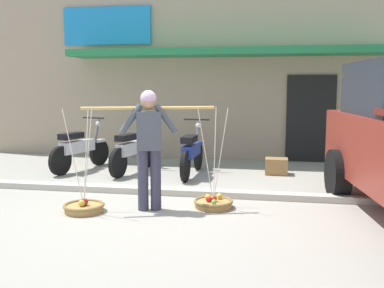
{
  "coord_description": "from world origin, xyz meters",
  "views": [
    {
      "loc": [
        1.58,
        -6.15,
        1.75
      ],
      "look_at": [
        0.34,
        0.6,
        0.85
      ],
      "focal_mm": 41.39,
      "sensor_mm": 36.0,
      "label": 1
    }
  ],
  "objects_px": {
    "fruit_vendor": "(149,142)",
    "wooden_crate": "(276,166)",
    "motorcycle_second_in_row": "(133,151)",
    "fruit_basket_left_side": "(84,206)",
    "fruit_basket_right_side": "(213,202)",
    "motorcycle_third_in_row": "(192,153)",
    "motorcycle_nearest_shop": "(80,149)"
  },
  "relations": [
    {
      "from": "fruit_vendor",
      "to": "fruit_basket_left_side",
      "type": "distance_m",
      "value": 1.29
    },
    {
      "from": "motorcycle_third_in_row",
      "to": "fruit_basket_left_side",
      "type": "bearing_deg",
      "value": -110.17
    },
    {
      "from": "motorcycle_nearest_shop",
      "to": "motorcycle_second_in_row",
      "type": "relative_size",
      "value": 0.99
    },
    {
      "from": "wooden_crate",
      "to": "fruit_basket_right_side",
      "type": "bearing_deg",
      "value": -108.93
    },
    {
      "from": "fruit_basket_left_side",
      "to": "motorcycle_third_in_row",
      "type": "relative_size",
      "value": 0.8
    },
    {
      "from": "fruit_vendor",
      "to": "fruit_basket_right_side",
      "type": "bearing_deg",
      "value": 17.43
    },
    {
      "from": "motorcycle_second_in_row",
      "to": "wooden_crate",
      "type": "distance_m",
      "value": 2.91
    },
    {
      "from": "fruit_vendor",
      "to": "motorcycle_second_in_row",
      "type": "distance_m",
      "value": 2.85
    },
    {
      "from": "fruit_vendor",
      "to": "fruit_basket_left_side",
      "type": "height_order",
      "value": "fruit_vendor"
    },
    {
      "from": "motorcycle_second_in_row",
      "to": "wooden_crate",
      "type": "height_order",
      "value": "motorcycle_second_in_row"
    },
    {
      "from": "motorcycle_second_in_row",
      "to": "motorcycle_third_in_row",
      "type": "distance_m",
      "value": 1.23
    },
    {
      "from": "fruit_vendor",
      "to": "motorcycle_nearest_shop",
      "type": "relative_size",
      "value": 0.99
    },
    {
      "from": "fruit_basket_right_side",
      "to": "wooden_crate",
      "type": "bearing_deg",
      "value": 71.07
    },
    {
      "from": "fruit_basket_left_side",
      "to": "motorcycle_third_in_row",
      "type": "xyz_separation_m",
      "value": [
        1.02,
        2.79,
        0.37
      ]
    },
    {
      "from": "fruit_vendor",
      "to": "fruit_basket_left_side",
      "type": "bearing_deg",
      "value": -162.68
    },
    {
      "from": "fruit_basket_left_side",
      "to": "motorcycle_second_in_row",
      "type": "height_order",
      "value": "fruit_basket_left_side"
    },
    {
      "from": "motorcycle_second_in_row",
      "to": "wooden_crate",
      "type": "xyz_separation_m",
      "value": [
        2.87,
        0.36,
        -0.29
      ]
    },
    {
      "from": "fruit_basket_left_side",
      "to": "motorcycle_second_in_row",
      "type": "distance_m",
      "value": 2.89
    },
    {
      "from": "fruit_basket_right_side",
      "to": "motorcycle_second_in_row",
      "type": "bearing_deg",
      "value": 130.33
    },
    {
      "from": "wooden_crate",
      "to": "motorcycle_nearest_shop",
      "type": "bearing_deg",
      "value": -175.29
    },
    {
      "from": "fruit_basket_left_side",
      "to": "motorcycle_third_in_row",
      "type": "distance_m",
      "value": 3.0
    },
    {
      "from": "fruit_basket_right_side",
      "to": "motorcycle_second_in_row",
      "type": "relative_size",
      "value": 0.81
    },
    {
      "from": "fruit_basket_left_side",
      "to": "fruit_basket_right_side",
      "type": "xyz_separation_m",
      "value": [
        1.75,
        0.55,
        -0.0
      ]
    },
    {
      "from": "motorcycle_third_in_row",
      "to": "motorcycle_nearest_shop",
      "type": "bearing_deg",
      "value": 177.93
    },
    {
      "from": "fruit_basket_left_side",
      "to": "motorcycle_second_in_row",
      "type": "bearing_deg",
      "value": 94.09
    },
    {
      "from": "fruit_vendor",
      "to": "wooden_crate",
      "type": "bearing_deg",
      "value": 58.65
    },
    {
      "from": "motorcycle_third_in_row",
      "to": "wooden_crate",
      "type": "bearing_deg",
      "value": 14.31
    },
    {
      "from": "fruit_basket_right_side",
      "to": "wooden_crate",
      "type": "height_order",
      "value": "fruit_basket_right_side"
    },
    {
      "from": "fruit_basket_left_side",
      "to": "fruit_vendor",
      "type": "bearing_deg",
      "value": 17.32
    },
    {
      "from": "wooden_crate",
      "to": "motorcycle_second_in_row",
      "type": "bearing_deg",
      "value": -172.95
    },
    {
      "from": "fruit_vendor",
      "to": "wooden_crate",
      "type": "height_order",
      "value": "fruit_vendor"
    },
    {
      "from": "fruit_vendor",
      "to": "wooden_crate",
      "type": "relative_size",
      "value": 4.02
    }
  ]
}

